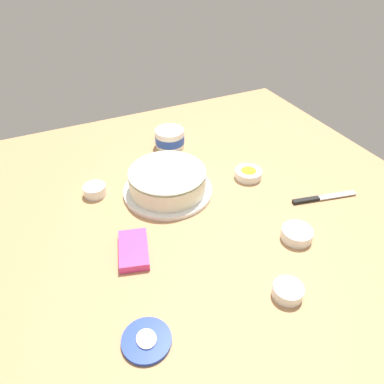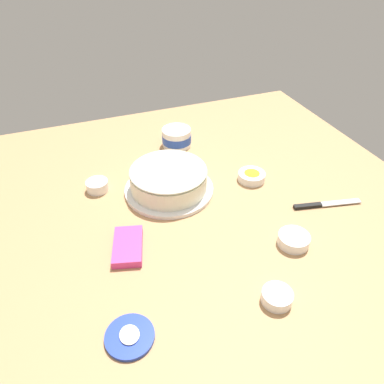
{
  "view_description": "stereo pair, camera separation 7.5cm",
  "coord_description": "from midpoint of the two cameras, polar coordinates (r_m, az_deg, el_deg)",
  "views": [
    {
      "loc": [
        0.83,
        -0.44,
        0.79
      ],
      "look_at": [
        -0.04,
        -0.03,
        0.04
      ],
      "focal_mm": 33.72,
      "sensor_mm": 36.0,
      "label": 1
    },
    {
      "loc": [
        0.86,
        -0.37,
        0.79
      ],
      "look_at": [
        -0.04,
        -0.03,
        0.04
      ],
      "focal_mm": 33.72,
      "sensor_mm": 36.0,
      "label": 2
    }
  ],
  "objects": [
    {
      "name": "spreading_knife",
      "position": [
        1.3,
        21.33,
        -1.9
      ],
      "size": [
        0.07,
        0.23,
        0.01
      ],
      "color": "silver",
      "rests_on": "ground_plane"
    },
    {
      "name": "sprinkle_bowl_rainbow",
      "position": [
        1.31,
        -13.17,
        0.98
      ],
      "size": [
        0.08,
        0.08,
        0.04
      ],
      "color": "white",
      "rests_on": "ground_plane"
    },
    {
      "name": "ground_plane",
      "position": [
        1.22,
        3.82,
        -2.16
      ],
      "size": [
        1.54,
        1.54,
        0.0
      ],
      "primitive_type": "plane",
      "color": "tan"
    },
    {
      "name": "sprinkle_bowl_blue",
      "position": [
        0.98,
        15.53,
        -15.74
      ],
      "size": [
        0.08,
        0.08,
        0.03
      ],
      "color": "white",
      "rests_on": "ground_plane"
    },
    {
      "name": "candy_box_lower",
      "position": [
        1.08,
        -8.13,
        -8.55
      ],
      "size": [
        0.16,
        0.12,
        0.03
      ],
      "primitive_type": "cube",
      "rotation": [
        0.0,
        0.0,
        -0.27
      ],
      "color": "#E53D8E",
      "rests_on": "ground_plane"
    },
    {
      "name": "sprinkle_bowl_orange",
      "position": [
        1.35,
        10.99,
        2.48
      ],
      "size": [
        0.1,
        0.1,
        0.03
      ],
      "color": "white",
      "rests_on": "ground_plane"
    },
    {
      "name": "frosting_tub",
      "position": [
        1.53,
        -1.03,
        8.66
      ],
      "size": [
        0.12,
        0.12,
        0.08
      ],
      "color": "white",
      "rests_on": "ground_plane"
    },
    {
      "name": "sprinkle_bowl_yellow",
      "position": [
        1.13,
        17.64,
        -7.24
      ],
      "size": [
        0.09,
        0.09,
        0.03
      ],
      "color": "white",
      "rests_on": "ground_plane"
    },
    {
      "name": "frosted_cake",
      "position": [
        1.26,
        -2.0,
        1.94
      ],
      "size": [
        0.31,
        0.31,
        0.1
      ],
      "color": "white",
      "rests_on": "ground_plane"
    },
    {
      "name": "frosting_tub_lid",
      "position": [
        0.91,
        -7.33,
        -21.78
      ],
      "size": [
        0.12,
        0.12,
        0.02
      ],
      "color": "#233DAD",
      "rests_on": "ground_plane"
    }
  ]
}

